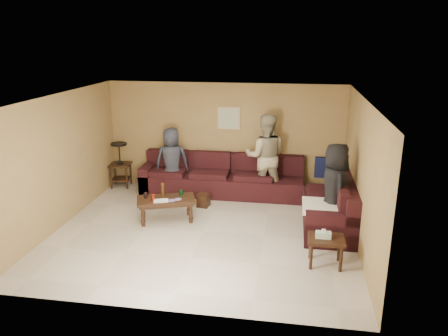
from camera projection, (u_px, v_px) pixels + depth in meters
name	position (u px, v px, depth m)	size (l,w,h in m)	color
room	(202.00, 145.00, 7.70)	(5.60, 5.50, 2.50)	#BFB4A2
sectional_sofa	(255.00, 190.00, 9.39)	(4.65, 2.90, 0.97)	black
coffee_table	(166.00, 202.00, 8.56)	(1.24, 0.90, 0.75)	black
end_table_left	(120.00, 164.00, 10.46)	(0.53, 0.53, 1.08)	black
side_table_right	(326.00, 242.00, 6.88)	(0.57, 0.47, 0.61)	black
waste_bin	(203.00, 200.00, 9.33)	(0.23, 0.23, 0.28)	black
wall_art	(229.00, 118.00, 10.01)	(0.52, 0.04, 0.52)	tan
person_left	(172.00, 161.00, 9.95)	(0.76, 0.49, 1.55)	#292D39
person_middle	(265.00, 156.00, 9.66)	(0.93, 0.72, 1.91)	tan
person_right	(334.00, 188.00, 7.97)	(0.83, 0.54, 1.69)	black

